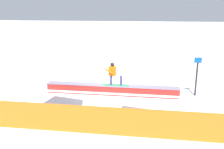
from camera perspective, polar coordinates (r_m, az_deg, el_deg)
The scene contains 5 objects.
ground_plane at distance 14.80m, azimuth -0.06°, elevation -4.50°, with size 120.00×120.00×0.00m, color white.
grind_box at distance 14.71m, azimuth -0.06°, elevation -3.54°, with size 7.62×0.82×0.58m.
snowboarder at distance 14.39m, azimuth 0.29°, elevation 0.31°, with size 1.51×0.42×1.33m.
safety_fence at distance 10.35m, azimuth -2.88°, elevation -10.22°, with size 13.46×0.06×1.19m, color orange.
trail_marker at distance 15.07m, azimuth 18.37°, elevation -0.24°, with size 0.40×0.10×2.22m.
Camera 1 is at (-1.51, 13.80, 5.13)m, focal length 40.95 mm.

